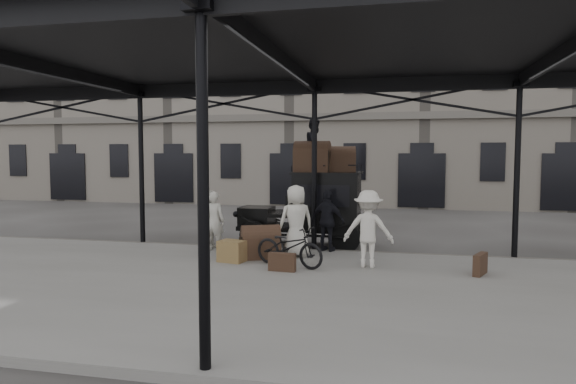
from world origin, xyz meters
The scene contains 18 objects.
ground centered at (0.00, 0.00, 0.00)m, with size 120.00×120.00×0.00m, color #383533.
platform centered at (0.00, -2.00, 0.07)m, with size 28.00×8.00×0.15m, color slate.
canopy centered at (0.00, -1.72, 4.60)m, with size 22.50×9.00×4.74m.
building_frontage centered at (0.00, 18.00, 7.00)m, with size 64.00×8.00×14.00m, color slate.
taxi centered at (-0.12, 3.12, 1.20)m, with size 3.65×1.55×2.18m.
porter_left centered at (-2.53, 1.23, 0.93)m, with size 0.57×0.38×1.57m, color beige.
porter_midleft centered at (-2.84, 1.80, 0.93)m, with size 0.76×0.59×1.55m, color beige.
porter_centre centered at (-0.27, 0.92, 1.04)m, with size 0.87×0.57×1.78m, color silver.
porter_official centered at (0.39, 1.80, 0.95)m, with size 0.94×0.39×1.60m, color black.
porter_right centered at (1.54, 0.12, 1.02)m, with size 1.12×0.64×1.73m, color silver.
bicycle centered at (-0.20, -0.19, 0.61)m, with size 0.61×1.75×0.92m, color black.
porter_roof centered at (-0.15, 3.02, 2.93)m, with size 0.73×0.57×1.50m, color black.
steamer_trunk_roof_near centered at (-0.20, 2.87, 2.54)m, with size 0.99×0.60×0.72m, color #432B1F, non-canonical shape.
steamer_trunk_roof_far centered at (0.55, 3.32, 2.48)m, with size 0.82×0.50×0.60m, color #432B1F, non-canonical shape.
steamer_trunk_platform centered at (-1.08, 0.55, 0.49)m, with size 0.92×0.57×0.68m, color #432B1F, non-canonical shape.
wicker_hamper centered at (-1.63, 0.02, 0.40)m, with size 0.60×0.45×0.50m, color olive.
suitcase_upright centered at (3.90, -0.11, 0.38)m, with size 0.15×0.60×0.45m, color #432B1F.
suitcase_flat centered at (-0.25, -0.70, 0.35)m, with size 0.60×0.15×0.40m, color #432B1F.
Camera 1 is at (2.24, -11.38, 2.71)m, focal length 32.00 mm.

